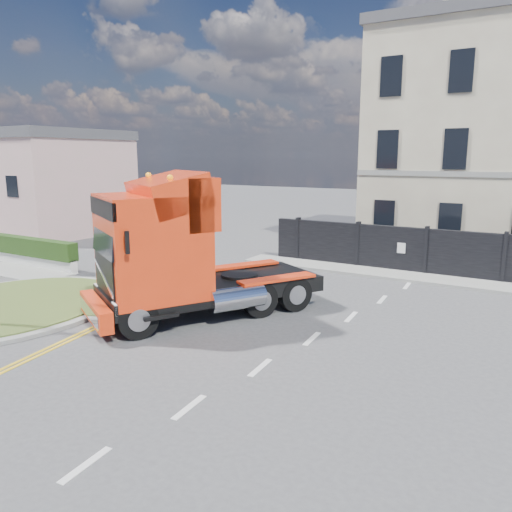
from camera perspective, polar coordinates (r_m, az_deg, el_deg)
The scene contains 9 objects.
ground at distance 15.85m, azimuth -2.86°, elevation -7.07°, with size 120.00×120.00×0.00m, color #424244.
traffic_island at distance 18.67m, azimuth -26.66°, elevation -5.18°, with size 6.80×6.80×0.17m.
hedge_wall at distance 25.84m, azimuth -25.81°, elevation 0.74°, with size 8.00×0.55×1.35m.
seaside_bldg_pink at distance 35.60m, azimuth -22.50°, elevation 7.32°, with size 8.00×8.00×6.00m, color #C4A099.
seaside_bldg_cream at distance 43.31m, azimuth -26.83°, elevation 6.88°, with size 9.00×8.00×5.00m, color beige.
hoarding_fence at distance 22.00m, azimuth 25.33°, elevation -0.22°, with size 18.80×0.25×2.00m.
georgian_building at distance 29.16m, azimuth 26.46°, elevation 11.74°, with size 12.30×10.30×12.80m.
pavement_far at distance 21.37m, azimuth 23.42°, elevation -2.97°, with size 20.00×1.60×0.12m, color gray.
truck at distance 15.54m, azimuth -9.26°, elevation -0.06°, with size 6.08×7.71×4.40m.
Camera 1 is at (8.25, -12.56, 5.03)m, focal length 35.00 mm.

